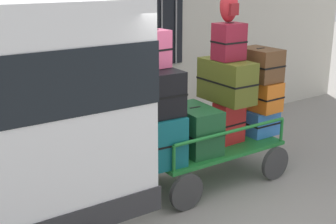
{
  "coord_description": "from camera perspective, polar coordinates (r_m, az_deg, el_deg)",
  "views": [
    {
      "loc": [
        -3.29,
        -4.31,
        2.84
      ],
      "look_at": [
        -0.1,
        0.31,
        1.13
      ],
      "focal_mm": 49.65,
      "sensor_mm": 36.0,
      "label": 1
    }
  ],
  "objects": [
    {
      "name": "luggage_cart",
      "position": [
        6.51,
        5.16,
        -5.04
      ],
      "size": [
        2.04,
        1.07,
        0.53
      ],
      "color": "#1E722D",
      "rests_on": "ground"
    },
    {
      "name": "suitcase_left_bottom",
      "position": [
        5.84,
        -1.34,
        -3.03
      ],
      "size": [
        0.51,
        0.81,
        0.64
      ],
      "color": "#0F5960",
      "rests_on": "luggage_cart"
    },
    {
      "name": "suitcase_center_bottom",
      "position": [
        6.53,
        7.48,
        -1.25
      ],
      "size": [
        0.41,
        0.3,
        0.58
      ],
      "color": "#B21E1E",
      "rests_on": "luggage_cart"
    },
    {
      "name": "suitcase_midleft_bottom",
      "position": [
        6.17,
        3.3,
        -2.11
      ],
      "size": [
        0.52,
        0.79,
        0.6
      ],
      "color": "#194C28",
      "rests_on": "luggage_cart"
    },
    {
      "name": "suitcase_left_middle",
      "position": [
        5.7,
        -1.61,
        2.69
      ],
      "size": [
        0.52,
        0.8,
        0.55
      ],
      "color": "black",
      "rests_on": "suitcase_left_bottom"
    },
    {
      "name": "suitcase_left_top",
      "position": [
        5.62,
        -1.77,
        7.71
      ],
      "size": [
        0.4,
        0.28,
        0.46
      ],
      "color": "#CC4C72",
      "rests_on": "suitcase_left_middle"
    },
    {
      "name": "suitcase_center_top",
      "position": [
        6.32,
        7.49,
        8.57
      ],
      "size": [
        0.39,
        0.32,
        0.5
      ],
      "color": "maroon",
      "rests_on": "suitcase_center_middle"
    },
    {
      "name": "backpack",
      "position": [
        6.28,
        7.52,
        12.83
      ],
      "size": [
        0.27,
        0.22,
        0.44
      ],
      "color": "maroon",
      "rests_on": "suitcase_center_top"
    },
    {
      "name": "suitcase_center_middle",
      "position": [
        6.43,
        7.22,
        3.83
      ],
      "size": [
        0.43,
        0.83,
        0.58
      ],
      "color": "#4C5119",
      "rests_on": "suitcase_center_bottom"
    },
    {
      "name": "ground_plane",
      "position": [
        6.12,
        2.44,
        -10.68
      ],
      "size": [
        40.0,
        40.0,
        0.0
      ],
      "primitive_type": "plane",
      "color": "gray"
    },
    {
      "name": "suitcase_midright_middle",
      "position": [
        6.89,
        10.88,
        2.16
      ],
      "size": [
        0.41,
        0.73,
        0.43
      ],
      "color": "orange",
      "rests_on": "suitcase_midright_bottom"
    },
    {
      "name": "suitcase_midright_top",
      "position": [
        6.78,
        11.2,
        5.77
      ],
      "size": [
        0.42,
        0.61,
        0.46
      ],
      "color": "brown",
      "rests_on": "suitcase_midright_middle"
    },
    {
      "name": "cart_railing",
      "position": [
        6.37,
        5.26,
        -1.64
      ],
      "size": [
        1.91,
        0.93,
        0.35
      ],
      "color": "#1E722D",
      "rests_on": "luggage_cart"
    },
    {
      "name": "suitcase_midright_bottom",
      "position": [
        6.97,
        11.0,
        -1.13
      ],
      "size": [
        0.47,
        0.47,
        0.37
      ],
      "color": "#3372C6",
      "rests_on": "luggage_cart"
    }
  ]
}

